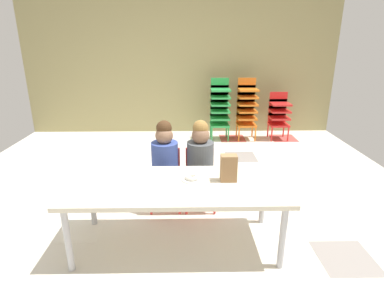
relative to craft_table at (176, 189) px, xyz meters
name	(u,v)px	position (x,y,z in m)	size (l,w,h in m)	color
ground_plane	(179,204)	(0.00, 0.69, -0.52)	(5.54, 5.55, 0.02)	silver
back_wall	(181,56)	(-0.01, 3.46, 0.86)	(5.54, 0.10, 2.75)	tan
craft_table	(176,189)	(0.00, 0.00, 0.00)	(1.73, 0.73, 0.56)	beige
seated_child_near_camera	(165,157)	(-0.13, 0.59, 0.04)	(0.34, 0.34, 0.92)	red
seated_child_middle_seat	(200,157)	(0.22, 0.59, 0.04)	(0.34, 0.34, 0.92)	red
kid_chair_green_stack	(220,106)	(0.65, 2.94, 0.07)	(0.32, 0.30, 1.04)	green
kid_chair_orange_stack	(247,106)	(1.11, 2.94, 0.07)	(0.32, 0.30, 1.04)	orange
kid_chair_red_stack	(279,113)	(1.67, 2.94, -0.05)	(0.32, 0.30, 0.80)	red
paper_bag_brown	(229,168)	(0.42, 0.06, 0.16)	(0.13, 0.09, 0.22)	#9E754C
paper_plate_near_edge	(192,179)	(0.13, 0.08, 0.05)	(0.18, 0.18, 0.01)	white
donut_powdered_on_plate	(192,177)	(0.13, 0.08, 0.07)	(0.12, 0.12, 0.03)	white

